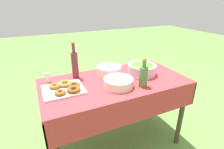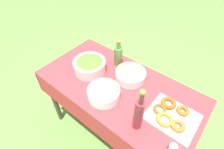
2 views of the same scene
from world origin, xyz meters
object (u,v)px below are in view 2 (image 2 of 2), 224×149
(salad_bowl, at_px, (90,65))
(donut_platter, at_px, (171,115))
(pasta_bowl, at_px, (131,74))
(plate_stack, at_px, (104,93))
(wine_bottle, at_px, (139,114))
(olive_oil_bottle, at_px, (118,55))

(salad_bowl, distance_m, donut_platter, 0.78)
(pasta_bowl, xyz_separation_m, plate_stack, (0.04, 0.30, -0.01))
(plate_stack, bearing_deg, salad_bowl, -26.95)
(salad_bowl, height_order, pasta_bowl, salad_bowl)
(pasta_bowl, xyz_separation_m, wine_bottle, (-0.29, 0.34, 0.09))
(donut_platter, height_order, olive_oil_bottle, olive_oil_bottle)
(wine_bottle, bearing_deg, donut_platter, -125.49)
(salad_bowl, relative_size, wine_bottle, 0.79)
(pasta_bowl, xyz_separation_m, donut_platter, (-0.44, 0.13, -0.03))
(donut_platter, xyz_separation_m, plate_stack, (0.49, 0.16, 0.02))
(salad_bowl, bearing_deg, wine_bottle, 162.64)
(plate_stack, height_order, olive_oil_bottle, olive_oil_bottle)
(donut_platter, height_order, wine_bottle, wine_bottle)
(pasta_bowl, height_order, olive_oil_bottle, olive_oil_bottle)
(salad_bowl, xyz_separation_m, wine_bottle, (-0.63, 0.20, 0.07))
(salad_bowl, relative_size, olive_oil_bottle, 1.09)
(pasta_bowl, relative_size, olive_oil_bottle, 0.98)
(salad_bowl, xyz_separation_m, olive_oil_bottle, (-0.14, -0.23, 0.04))
(salad_bowl, height_order, donut_platter, salad_bowl)
(plate_stack, relative_size, wine_bottle, 0.70)
(olive_oil_bottle, bearing_deg, pasta_bowl, 157.03)
(wine_bottle, bearing_deg, plate_stack, -8.00)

